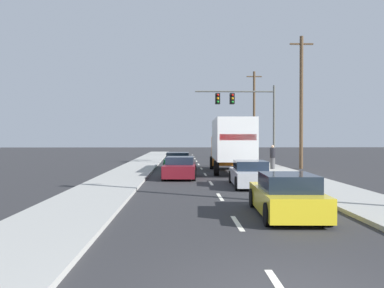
% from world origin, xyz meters
% --- Properties ---
extents(ground_plane, '(140.00, 140.00, 0.00)m').
position_xyz_m(ground_plane, '(0.00, 25.00, 0.00)').
color(ground_plane, '#2B2B2D').
extents(sidewalk_right, '(2.88, 80.00, 0.14)m').
position_xyz_m(sidewalk_right, '(4.99, 20.00, 0.07)').
color(sidewalk_right, '#9E9E99').
rests_on(sidewalk_right, ground_plane).
extents(sidewalk_left, '(2.88, 80.00, 0.14)m').
position_xyz_m(sidewalk_left, '(-4.99, 20.00, 0.07)').
color(sidewalk_left, '#9E9E99').
rests_on(sidewalk_left, ground_plane).
extents(lane_markings, '(0.14, 57.00, 0.01)m').
position_xyz_m(lane_markings, '(0.00, 22.91, 0.00)').
color(lane_markings, silver).
rests_on(lane_markings, ground_plane).
extents(car_green, '(2.06, 4.68, 1.26)m').
position_xyz_m(car_green, '(-1.82, 25.14, 0.59)').
color(car_green, '#196B38').
rests_on(car_green, ground_plane).
extents(car_maroon, '(2.08, 4.56, 1.26)m').
position_xyz_m(car_maroon, '(-1.63, 18.22, 0.58)').
color(car_maroon, maroon).
rests_on(car_maroon, ground_plane).
extents(box_truck, '(2.76, 8.47, 3.61)m').
position_xyz_m(box_truck, '(1.85, 21.63, 2.08)').
color(box_truck, white).
rests_on(box_truck, ground_plane).
extents(car_silver, '(1.93, 4.26, 1.25)m').
position_xyz_m(car_silver, '(1.83, 13.94, 0.57)').
color(car_silver, '#B7BABF').
rests_on(car_silver, ground_plane).
extents(car_yellow, '(1.96, 4.16, 1.30)m').
position_xyz_m(car_yellow, '(1.64, 6.40, 0.60)').
color(car_yellow, yellow).
rests_on(car_yellow, ground_plane).
extents(traffic_signal_mast, '(7.14, 0.69, 7.04)m').
position_xyz_m(traffic_signal_mast, '(3.84, 30.10, 5.21)').
color(traffic_signal_mast, '#595B56').
rests_on(traffic_signal_mast, ground_plane).
extents(utility_pole_mid, '(1.80, 0.28, 10.16)m').
position_xyz_m(utility_pole_mid, '(7.65, 25.08, 5.22)').
color(utility_pole_mid, brown).
rests_on(utility_pole_mid, ground_plane).
extents(utility_pole_far, '(1.80, 0.28, 10.24)m').
position_xyz_m(utility_pole_far, '(7.10, 42.11, 5.26)').
color(utility_pole_far, brown).
rests_on(utility_pole_far, ground_plane).
extents(pedestrian_near_corner, '(0.38, 0.38, 1.72)m').
position_xyz_m(pedestrian_near_corner, '(5.02, 23.19, 1.00)').
color(pedestrian_near_corner, '#3F3F42').
rests_on(pedestrian_near_corner, sidewalk_right).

